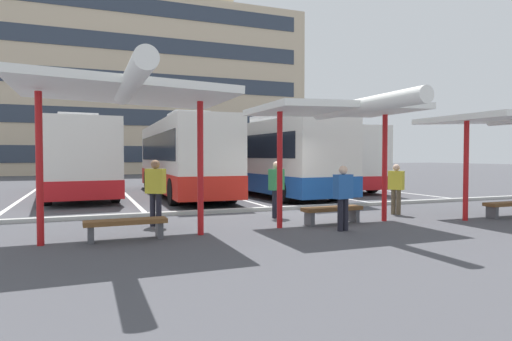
# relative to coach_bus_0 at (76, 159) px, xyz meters

# --- Properties ---
(ground_plane) EXTENTS (160.00, 160.00, 0.00)m
(ground_plane) POSITION_rel_coach_bus_0_xyz_m (6.40, -10.10, -1.67)
(ground_plane) COLOR #47474C
(terminal_building) EXTENTS (34.37, 11.89, 20.83)m
(terminal_building) POSITION_rel_coach_bus_0_xyz_m (6.44, 28.28, 7.39)
(terminal_building) COLOR #C6B293
(terminal_building) RESTS_ON ground
(coach_bus_0) EXTENTS (3.41, 11.66, 3.58)m
(coach_bus_0) POSITION_rel_coach_bus_0_xyz_m (0.00, 0.00, 0.00)
(coach_bus_0) COLOR silver
(coach_bus_0) RESTS_ON ground
(coach_bus_1) EXTENTS (2.67, 11.50, 3.66)m
(coach_bus_1) POSITION_rel_coach_bus_0_xyz_m (4.55, -1.81, 0.02)
(coach_bus_1) COLOR silver
(coach_bus_1) RESTS_ON ground
(coach_bus_2) EXTENTS (3.36, 12.13, 3.61)m
(coach_bus_2) POSITION_rel_coach_bus_0_xyz_m (8.27, -2.30, 0.00)
(coach_bus_2) COLOR silver
(coach_bus_2) RESTS_ON ground
(coach_bus_3) EXTENTS (3.33, 10.45, 3.56)m
(coach_bus_3) POSITION_rel_coach_bus_0_xyz_m (12.60, -0.42, -0.00)
(coach_bus_3) COLOR silver
(coach_bus_3) RESTS_ON ground
(lane_stripe_0) EXTENTS (0.16, 14.00, 0.01)m
(lane_stripe_0) POSITION_rel_coach_bus_0_xyz_m (-2.09, -0.92, -1.66)
(lane_stripe_0) COLOR white
(lane_stripe_0) RESTS_ON ground
(lane_stripe_1) EXTENTS (0.16, 14.00, 0.01)m
(lane_stripe_1) POSITION_rel_coach_bus_0_xyz_m (2.16, -0.92, -1.66)
(lane_stripe_1) COLOR white
(lane_stripe_1) RESTS_ON ground
(lane_stripe_2) EXTENTS (0.16, 14.00, 0.01)m
(lane_stripe_2) POSITION_rel_coach_bus_0_xyz_m (6.40, -0.92, -1.66)
(lane_stripe_2) COLOR white
(lane_stripe_2) RESTS_ON ground
(lane_stripe_3) EXTENTS (0.16, 14.00, 0.01)m
(lane_stripe_3) POSITION_rel_coach_bus_0_xyz_m (10.65, -0.92, -1.66)
(lane_stripe_3) COLOR white
(lane_stripe_3) RESTS_ON ground
(lane_stripe_4) EXTENTS (0.16, 14.00, 0.01)m
(lane_stripe_4) POSITION_rel_coach_bus_0_xyz_m (14.90, -0.92, -1.66)
(lane_stripe_4) COLOR white
(lane_stripe_4) RESTS_ON ground
(waiting_shelter_0) EXTENTS (4.30, 5.24, 3.33)m
(waiting_shelter_0) POSITION_rel_coach_bus_0_xyz_m (1.20, -12.30, 1.43)
(waiting_shelter_0) COLOR red
(waiting_shelter_0) RESTS_ON ground
(bench_0) EXTENTS (1.73, 0.47, 0.45)m
(bench_0) POSITION_rel_coach_bus_0_xyz_m (1.20, -12.09, -1.33)
(bench_0) COLOR brown
(bench_0) RESTS_ON ground
(waiting_shelter_1) EXTENTS (4.19, 4.65, 3.17)m
(waiting_shelter_1) POSITION_rel_coach_bus_0_xyz_m (6.53, -12.07, 1.28)
(waiting_shelter_1) COLOR red
(waiting_shelter_1) RESTS_ON ground
(bench_1) EXTENTS (1.75, 0.52, 0.45)m
(bench_1) POSITION_rel_coach_bus_0_xyz_m (6.53, -11.70, -1.33)
(bench_1) COLOR brown
(bench_1) RESTS_ON ground
(bench_2) EXTENTS (1.51, 0.43, 0.45)m
(bench_2) POSITION_rel_coach_bus_0_xyz_m (11.91, -12.57, -1.34)
(bench_2) COLOR brown
(bench_2) RESTS_ON ground
(platform_kerb) EXTENTS (44.00, 0.24, 0.12)m
(platform_kerb) POSITION_rel_coach_bus_0_xyz_m (6.40, -8.55, -1.61)
(platform_kerb) COLOR #ADADA8
(platform_kerb) RESTS_ON ground
(waiting_passenger_0) EXTENTS (0.48, 0.28, 1.57)m
(waiting_passenger_0) POSITION_rel_coach_bus_0_xyz_m (6.17, -12.77, -0.77)
(waiting_passenger_0) COLOR black
(waiting_passenger_0) RESTS_ON ground
(waiting_passenger_1) EXTENTS (0.53, 0.47, 1.70)m
(waiting_passenger_1) POSITION_rel_coach_bus_0_xyz_m (2.08, -10.41, -0.68)
(waiting_passenger_1) COLOR black
(waiting_passenger_1) RESTS_ON ground
(waiting_passenger_2) EXTENTS (0.42, 0.50, 1.55)m
(waiting_passenger_2) POSITION_rel_coach_bus_0_xyz_m (9.30, -10.86, -0.79)
(waiting_passenger_2) COLOR brown
(waiting_passenger_2) RESTS_ON ground
(waiting_passenger_3) EXTENTS (0.52, 0.40, 1.64)m
(waiting_passenger_3) POSITION_rel_coach_bus_0_xyz_m (5.59, -10.14, -0.72)
(waiting_passenger_3) COLOR black
(waiting_passenger_3) RESTS_ON ground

